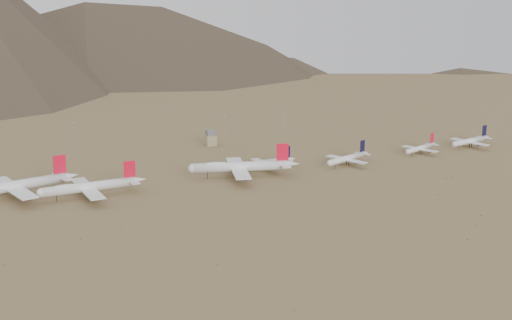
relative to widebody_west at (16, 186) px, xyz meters
name	(u,v)px	position (x,y,z in m)	size (l,w,h in m)	color
ground	(241,189)	(125.75, -40.57, -7.43)	(3000.00, 3000.00, 0.00)	#A18053
widebody_west	(16,186)	(0.00, 0.00, 0.00)	(71.69, 56.21, 21.55)	white
widebody_centre	(89,187)	(38.73, -18.34, -0.79)	(64.91, 49.69, 19.27)	white
widebody_east	(240,166)	(136.75, -16.92, 0.00)	(70.22, 55.77, 21.56)	white
narrowbody_a	(267,162)	(161.75, -4.97, -2.76)	(43.65, 31.11, 14.41)	white
narrowbody_b	(348,158)	(217.74, -19.31, -2.59)	(43.46, 32.42, 14.93)	white
narrowbody_c	(421,148)	(285.25, -14.29, -3.14)	(38.53, 28.73, 13.23)	white
narrowbody_d	(471,141)	(333.48, -13.80, -2.56)	(44.98, 32.94, 15.00)	white
control_tower	(210,139)	(155.75, 79.43, -2.11)	(8.00, 8.00, 12.00)	#988D67
mast_west	(75,138)	(53.61, 86.92, 6.77)	(2.00, 0.60, 25.70)	gray
mast_centre	(224,130)	(161.63, 65.20, 6.77)	(2.00, 0.60, 25.70)	gray
mast_east	(285,117)	(228.92, 93.88, 6.77)	(2.00, 0.60, 25.70)	gray
mast_far_east	(382,110)	(322.28, 85.50, 6.77)	(2.00, 0.60, 25.70)	gray
desert_scrub	(428,218)	(191.56, -136.21, -7.11)	(432.28, 150.51, 0.83)	olive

